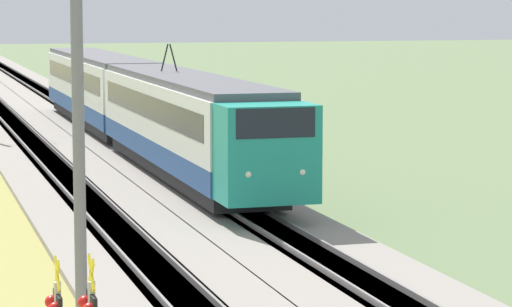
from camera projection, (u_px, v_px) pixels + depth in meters
name	position (u px, v px, depth m)	size (l,w,h in m)	color
ballast_main	(16.00, 128.00, 65.04)	(240.00, 4.40, 0.30)	gray
ballast_adjacent	(96.00, 126.00, 66.26)	(240.00, 4.40, 0.30)	gray
track_main	(16.00, 128.00, 65.04)	(240.00, 1.57, 0.45)	#4C4238
track_adjacent	(96.00, 126.00, 66.25)	(240.00, 1.57, 0.45)	#4C4238
passenger_train	(136.00, 100.00, 54.82)	(42.43, 2.96, 5.20)	teal
catenary_mast_near	(82.00, 138.00, 21.63)	(0.22, 2.56, 8.41)	slate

